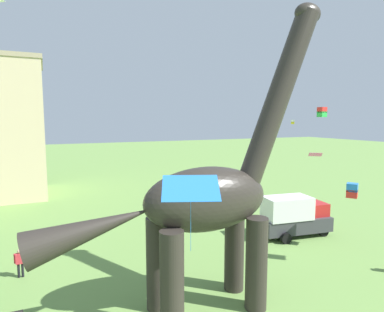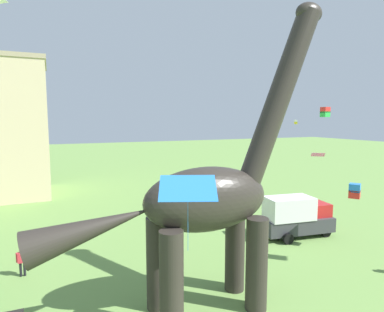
{
  "view_description": "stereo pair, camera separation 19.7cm",
  "coord_description": "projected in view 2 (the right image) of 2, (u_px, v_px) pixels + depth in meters",
  "views": [
    {
      "loc": [
        -4.41,
        -7.87,
        9.14
      ],
      "look_at": [
        1.65,
        5.45,
        7.47
      ],
      "focal_mm": 30.41,
      "sensor_mm": 36.0,
      "label": 1
    },
    {
      "loc": [
        -4.23,
        -7.95,
        9.14
      ],
      "look_at": [
        1.65,
        5.45,
        7.47
      ],
      "focal_mm": 30.41,
      "sensor_mm": 36.0,
      "label": 2
    }
  ],
  "objects": [
    {
      "name": "kite_high_right",
      "position": [
        318.0,
        155.0,
        27.74
      ],
      "size": [
        1.32,
        1.27,
        0.38
      ],
      "color": "pink"
    },
    {
      "name": "kite_mid_left",
      "position": [
        355.0,
        191.0,
        22.37
      ],
      "size": [
        0.96,
        0.96,
        0.99
      ],
      "color": "#287AE5"
    },
    {
      "name": "dinosaur_sculpture",
      "position": [
        206.0,
        199.0,
        15.15
      ],
      "size": [
        14.34,
        3.04,
        14.99
      ],
      "rotation": [
        0.0,
        0.0,
        -0.44
      ],
      "color": "#2D2823",
      "rests_on": "ground_plane"
    },
    {
      "name": "person_near_flyer",
      "position": [
        22.0,
        259.0,
        18.89
      ],
      "size": [
        0.64,
        0.28,
        1.7
      ],
      "rotation": [
        0.0,
        0.0,
        4.56
      ],
      "color": "black",
      "rests_on": "ground_plane"
    },
    {
      "name": "parked_box_truck",
      "position": [
        296.0,
        216.0,
        25.25
      ],
      "size": [
        5.84,
        2.86,
        3.2
      ],
      "rotation": [
        0.0,
        0.0,
        -0.14
      ],
      "color": "#38383D",
      "rests_on": "ground_plane"
    },
    {
      "name": "kite_drifting",
      "position": [
        325.0,
        112.0,
        33.41
      ],
      "size": [
        0.74,
        0.74,
        1.02
      ],
      "color": "red"
    },
    {
      "name": "kite_trailing",
      "position": [
        188.0,
        188.0,
        8.97
      ],
      "size": [
        1.87,
        1.6,
        2.08
      ],
      "color": "#287AE5"
    },
    {
      "name": "kite_high_left",
      "position": [
        296.0,
        122.0,
        35.92
      ],
      "size": [
        0.47,
        0.47,
        0.48
      ],
      "color": "white"
    }
  ]
}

